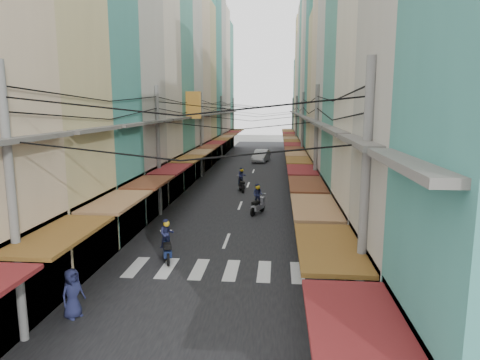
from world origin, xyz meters
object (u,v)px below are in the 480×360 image
Objects in this scene: market_umbrella at (383,236)px; traffic_sign at (347,210)px; white_car at (261,162)px; bicycle at (336,219)px.

market_umbrella is 0.77× the size of traffic_sign.
white_car is at bearing 99.01° from traffic_sign.
market_umbrella is at bearing -76.03° from traffic_sign.
market_umbrella is 3.56m from traffic_sign.
traffic_sign reaches higher than market_umbrella.
white_car is at bearing 99.48° from market_umbrella.
traffic_sign is at bearing -178.27° from bicycle.
white_car is 2.31× the size of market_umbrella.
bicycle is 0.69× the size of market_umbrella.
white_car is 37.58m from market_umbrella.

